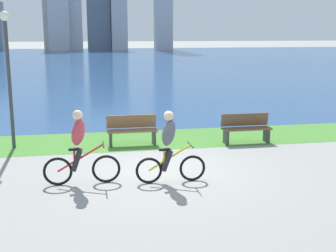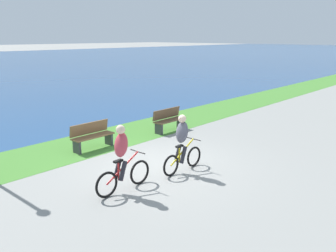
{
  "view_description": "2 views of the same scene",
  "coord_description": "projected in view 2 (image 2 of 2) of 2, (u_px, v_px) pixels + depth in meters",
  "views": [
    {
      "loc": [
        -1.7,
        -10.37,
        3.35
      ],
      "look_at": [
        0.22,
        0.02,
        1.12
      ],
      "focal_mm": 48.03,
      "sensor_mm": 36.0,
      "label": 1
    },
    {
      "loc": [
        -7.05,
        -6.85,
        3.71
      ],
      "look_at": [
        0.44,
        0.02,
        1.11
      ],
      "focal_mm": 37.64,
      "sensor_mm": 36.0,
      "label": 2
    }
  ],
  "objects": [
    {
      "name": "cyclist_trailing",
      "position": [
        122.0,
        159.0,
        8.49
      ],
      "size": [
        1.7,
        0.52,
        1.68
      ],
      "color": "black",
      "rests_on": "ground"
    },
    {
      "name": "ground_plane",
      "position": [
        158.0,
        165.0,
        10.44
      ],
      "size": [
        300.0,
        300.0,
        0.0
      ],
      "primitive_type": "plane",
      "color": "gray"
    },
    {
      "name": "grass_strip_bayside",
      "position": [
        92.0,
        143.0,
        12.6
      ],
      "size": [
        120.0,
        2.66,
        0.01
      ],
      "primitive_type": "cube",
      "color": "#478433",
      "rests_on": "ground"
    },
    {
      "name": "cyclist_lead",
      "position": [
        182.0,
        143.0,
        9.74
      ],
      "size": [
        1.6,
        0.52,
        1.64
      ],
      "color": "black",
      "rests_on": "ground"
    },
    {
      "name": "bench_near_path",
      "position": [
        92.0,
        136.0,
        11.85
      ],
      "size": [
        1.5,
        0.47,
        0.9
      ],
      "color": "brown",
      "rests_on": "ground"
    },
    {
      "name": "bench_far_along_path",
      "position": [
        169.0,
        120.0,
        14.09
      ],
      "size": [
        1.5,
        0.47,
        0.9
      ],
      "color": "brown",
      "rests_on": "ground"
    }
  ]
}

